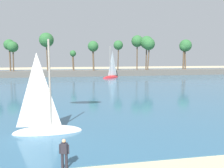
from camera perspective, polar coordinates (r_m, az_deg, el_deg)
sea at (r=61.19m, az=-8.17°, el=1.30°), size 220.00×98.50×0.06m
palm_headland at (r=70.08m, az=-9.47°, el=5.33°), size 118.39×6.92×13.08m
person_at_waterline at (r=12.67m, az=-12.07°, el=-16.78°), size 0.53×0.28×1.67m
sailboat_near_shore at (r=18.49m, az=-16.44°, el=-9.68°), size 5.36×1.63×7.76m
sailboat_far_left at (r=63.60m, az=-0.24°, el=2.38°), size 6.17×5.89×9.52m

